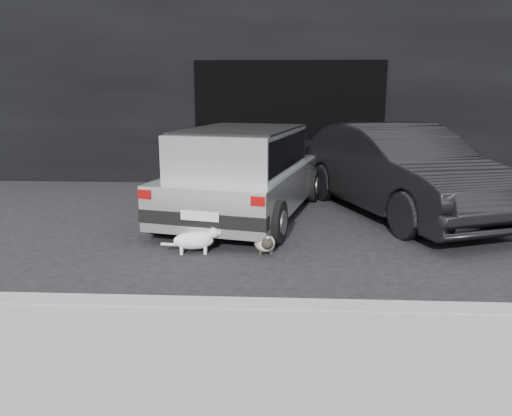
{
  "coord_description": "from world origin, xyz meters",
  "views": [
    {
      "loc": [
        0.87,
        -6.77,
        1.98
      ],
      "look_at": [
        0.54,
        -0.66,
        0.54
      ],
      "focal_mm": 35.0,
      "sensor_mm": 36.0,
      "label": 1
    }
  ],
  "objects_px": {
    "cat_white": "(196,240)",
    "cat_siamese": "(265,243)",
    "silver_hatchback": "(244,169)",
    "second_car": "(398,170)"
  },
  "relations": [
    {
      "from": "silver_hatchback",
      "to": "cat_white",
      "type": "height_order",
      "value": "silver_hatchback"
    },
    {
      "from": "silver_hatchback",
      "to": "cat_white",
      "type": "xyz_separation_m",
      "value": [
        -0.45,
        -1.87,
        -0.61
      ]
    },
    {
      "from": "second_car",
      "to": "cat_siamese",
      "type": "bearing_deg",
      "value": -155.39
    },
    {
      "from": "silver_hatchback",
      "to": "second_car",
      "type": "distance_m",
      "value": 2.5
    },
    {
      "from": "cat_siamese",
      "to": "cat_white",
      "type": "height_order",
      "value": "cat_white"
    },
    {
      "from": "second_car",
      "to": "cat_white",
      "type": "bearing_deg",
      "value": -164.1
    },
    {
      "from": "second_car",
      "to": "cat_white",
      "type": "relative_size",
      "value": 6.01
    },
    {
      "from": "cat_white",
      "to": "cat_siamese",
      "type": "bearing_deg",
      "value": 89.13
    },
    {
      "from": "second_car",
      "to": "cat_siamese",
      "type": "relative_size",
      "value": 5.74
    },
    {
      "from": "second_car",
      "to": "cat_white",
      "type": "height_order",
      "value": "second_car"
    }
  ]
}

